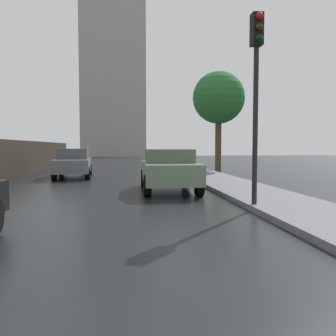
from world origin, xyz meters
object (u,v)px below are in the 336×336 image
(car_grey_near_kerb, at_px, (73,163))
(street_tree_near, at_px, (219,98))
(car_green_mid_road, at_px, (169,169))
(traffic_light, at_px, (256,73))

(car_grey_near_kerb, distance_m, street_tree_near, 9.70)
(car_green_mid_road, xyz_separation_m, traffic_light, (1.63, -3.79, 2.48))
(street_tree_near, bearing_deg, car_green_mid_road, -114.52)
(car_grey_near_kerb, xyz_separation_m, car_green_mid_road, (4.09, -5.92, 0.02))
(car_green_mid_road, xyz_separation_m, street_tree_near, (4.21, 9.24, 3.75))
(car_green_mid_road, bearing_deg, traffic_light, -66.24)
(car_green_mid_road, height_order, traffic_light, traffic_light)
(car_green_mid_road, bearing_deg, street_tree_near, 66.02)
(street_tree_near, bearing_deg, traffic_light, -101.23)
(car_green_mid_road, distance_m, street_tree_near, 10.83)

